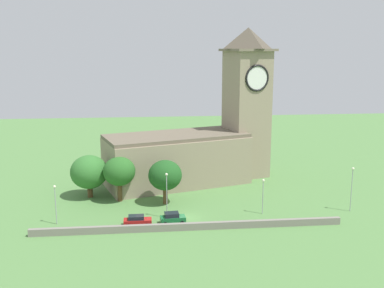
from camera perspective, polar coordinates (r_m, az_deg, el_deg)
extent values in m
plane|color=#517F42|center=(90.68, -1.60, -5.83)|extent=(200.00, 200.00, 0.00)
cube|color=gray|center=(94.15, -1.97, -2.08)|extent=(31.22, 20.67, 9.73)
cube|color=#675C4A|center=(93.02, -1.99, 1.04)|extent=(30.92, 19.70, 0.70)
cube|color=gray|center=(99.44, 6.84, 3.69)|extent=(9.99, 9.99, 27.09)
cube|color=#736753|center=(98.44, 7.05, 11.66)|extent=(11.59, 11.59, 0.50)
pyramid|color=brown|center=(98.46, 7.08, 13.08)|extent=(10.49, 10.49, 4.39)
cylinder|color=white|center=(95.14, 8.19, 8.21)|extent=(4.92, 1.63, 5.11)
torus|color=black|center=(95.14, 8.19, 8.21)|extent=(5.46, 2.09, 5.57)
cylinder|color=white|center=(100.70, 8.98, 8.38)|extent=(1.63, 4.92, 5.11)
torus|color=black|center=(100.70, 8.98, 8.38)|extent=(2.09, 5.46, 5.57)
cube|color=gray|center=(71.47, -0.35, -10.33)|extent=(48.51, 0.70, 1.14)
cube|color=red|center=(73.65, -6.85, -9.63)|extent=(4.42, 1.74, 0.76)
cube|color=#1E232B|center=(73.41, -7.03, -9.14)|extent=(2.48, 1.52, 0.60)
cylinder|color=black|center=(74.56, -5.66, -9.64)|extent=(0.61, 0.31, 0.61)
cylinder|color=black|center=(72.97, -5.65, -10.13)|extent=(0.61, 0.31, 0.61)
cylinder|color=black|center=(74.64, -7.99, -9.68)|extent=(0.61, 0.31, 0.61)
cylinder|color=black|center=(73.05, -8.05, -10.17)|extent=(0.61, 0.31, 0.61)
cube|color=#1E6B38|center=(73.93, -2.42, -9.40)|extent=(4.15, 2.18, 0.85)
cube|color=#1E232B|center=(73.63, -2.58, -8.86)|extent=(2.37, 1.81, 0.67)
cylinder|color=black|center=(75.13, -1.48, -9.39)|extent=(0.70, 0.39, 0.68)
cylinder|color=black|center=(73.44, -1.24, -9.90)|extent=(0.70, 0.39, 0.68)
cylinder|color=black|center=(74.76, -3.57, -9.52)|extent=(0.70, 0.39, 0.68)
cylinder|color=black|center=(73.07, -3.38, -10.04)|extent=(0.70, 0.39, 0.68)
cylinder|color=#9EA0A5|center=(75.95, -16.76, -7.50)|extent=(0.14, 0.14, 6.07)
sphere|color=#F4EFCC|center=(74.96, -16.91, -5.16)|extent=(0.44, 0.44, 0.44)
cylinder|color=#9EA0A5|center=(75.32, -3.19, -6.67)|extent=(0.14, 0.14, 7.29)
sphere|color=#F4EFCC|center=(74.18, -3.23, -3.84)|extent=(0.44, 0.44, 0.44)
cylinder|color=#9EA0A5|center=(78.26, 8.89, -6.70)|extent=(0.14, 0.14, 5.67)
sphere|color=#F4EFCC|center=(77.35, 8.96, -4.55)|extent=(0.44, 0.44, 0.44)
cylinder|color=#9EA0A5|center=(82.87, 19.40, -5.56)|extent=(0.14, 0.14, 7.41)
sphere|color=#F4EFCC|center=(81.82, 19.59, -2.94)|extent=(0.44, 0.44, 0.44)
cylinder|color=brown|center=(88.42, -12.69, -5.81)|extent=(0.98, 0.98, 2.30)
ellipsoid|color=#33702D|center=(87.37, -12.80, -3.45)|extent=(7.02, 7.02, 6.32)
cylinder|color=brown|center=(82.75, -3.37, -6.47)|extent=(0.85, 0.85, 3.10)
ellipsoid|color=#1E511E|center=(81.63, -3.40, -3.93)|extent=(6.06, 6.06, 5.45)
cylinder|color=brown|center=(84.97, -9.05, -5.97)|extent=(0.83, 0.83, 3.48)
ellipsoid|color=#286023|center=(83.85, -9.14, -3.40)|extent=(5.89, 5.89, 5.30)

